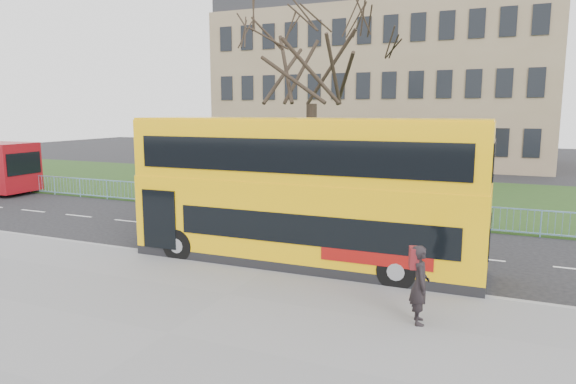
# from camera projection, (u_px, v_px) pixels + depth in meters

# --- Properties ---
(ground) EXTENTS (120.00, 120.00, 0.00)m
(ground) POSITION_uv_depth(u_px,v_px,m) (289.00, 258.00, 17.47)
(ground) COLOR black
(ground) RESTS_ON ground
(pavement) EXTENTS (80.00, 10.50, 0.12)m
(pavement) POSITION_uv_depth(u_px,v_px,m) (168.00, 335.00, 11.34)
(pavement) COLOR slate
(pavement) RESTS_ON ground
(kerb) EXTENTS (80.00, 0.20, 0.14)m
(kerb) POSITION_uv_depth(u_px,v_px,m) (269.00, 269.00, 16.05)
(kerb) COLOR gray
(kerb) RESTS_ON ground
(grass_verge) EXTENTS (80.00, 15.40, 0.08)m
(grass_verge) POSITION_uv_depth(u_px,v_px,m) (384.00, 194.00, 30.42)
(grass_verge) COLOR #1F3613
(grass_verge) RESTS_ON ground
(guard_railing) EXTENTS (40.00, 0.12, 1.10)m
(guard_railing) POSITION_uv_depth(u_px,v_px,m) (346.00, 208.00, 23.36)
(guard_railing) COLOR #72A3CA
(guard_railing) RESTS_ON ground
(bare_tree) EXTENTS (8.72, 8.72, 12.46)m
(bare_tree) POSITION_uv_depth(u_px,v_px,m) (312.00, 84.00, 26.70)
(bare_tree) COLOR black
(bare_tree) RESTS_ON grass_verge
(civic_building) EXTENTS (30.00, 15.00, 14.00)m
(civic_building) POSITION_uv_depth(u_px,v_px,m) (383.00, 89.00, 50.03)
(civic_building) COLOR #877055
(civic_building) RESTS_ON ground
(yellow_bus) EXTENTS (11.20, 2.83, 4.68)m
(yellow_bus) POSITION_uv_depth(u_px,v_px,m) (304.00, 189.00, 16.31)
(yellow_bus) COLOR #FFBC0A
(yellow_bus) RESTS_ON ground
(pedestrian) EXTENTS (0.61, 0.77, 1.84)m
(pedestrian) POSITION_uv_depth(u_px,v_px,m) (420.00, 285.00, 11.73)
(pedestrian) COLOR black
(pedestrian) RESTS_ON pavement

